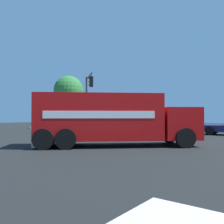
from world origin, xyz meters
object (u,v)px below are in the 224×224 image
Objects in this scene: sedan_black at (142,127)px; pedestrian_near_corner at (104,120)px; delivery_truck at (112,119)px; traffic_light_secondary at (88,94)px; shade_tree_near at (68,90)px; pedestrian_crossing at (83,120)px.

pedestrian_near_corner reaches higher than sedan_black.
delivery_truck is at bearing 21.35° from sedan_black.
shade_tree_near is at bearing -121.16° from traffic_light_secondary.
delivery_truck is at bearing 48.45° from pedestrian_crossing.
shade_tree_near is at bearing -102.59° from sedan_black.
traffic_light_secondary is (-7.35, -8.65, 2.34)m from delivery_truck.
pedestrian_near_corner reaches higher than pedestrian_crossing.
traffic_light_secondary reaches higher than pedestrian_near_corner.
pedestrian_crossing is 4.60m from shade_tree_near.
delivery_truck reaches higher than pedestrian_near_corner.
pedestrian_crossing is at bearing -96.41° from pedestrian_near_corner.
pedestrian_crossing is 0.23× the size of shade_tree_near.
pedestrian_near_corner is at bearing -153.40° from traffic_light_secondary.
sedan_black is at bearing 68.33° from pedestrian_crossing.
pedestrian_crossing is at bearing 160.40° from shade_tree_near.
traffic_light_secondary reaches higher than sedan_black.
traffic_light_secondary is 1.26× the size of sedan_black.
pedestrian_near_corner is 0.24× the size of shade_tree_near.
pedestrian_crossing is at bearing -131.55° from delivery_truck.
pedestrian_near_corner is (-6.61, -3.31, -2.71)m from traffic_light_secondary.
delivery_truck is 4.79× the size of pedestrian_near_corner.
traffic_light_secondary is at bearing 58.84° from shade_tree_near.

